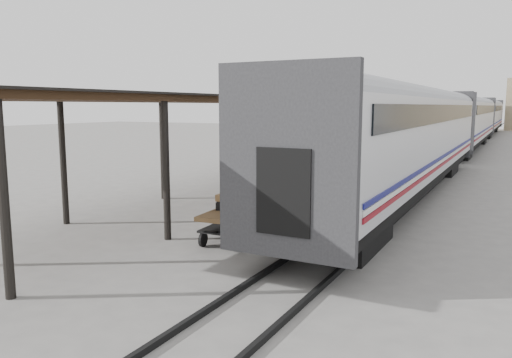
{
  "coord_description": "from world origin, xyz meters",
  "views": [
    {
      "loc": [
        7.37,
        -13.06,
        3.78
      ],
      "look_at": [
        0.73,
        -0.54,
        1.7
      ],
      "focal_mm": 35.0,
      "sensor_mm": 36.0,
      "label": 1
    }
  ],
  "objects": [
    {
      "name": "ground",
      "position": [
        0.0,
        0.0,
        0.0
      ],
      "size": [
        160.0,
        160.0,
        0.0
      ],
      "primitive_type": "plane",
      "color": "slate",
      "rests_on": "ground"
    },
    {
      "name": "train",
      "position": [
        3.19,
        33.79,
        2.69
      ],
      "size": [
        3.45,
        76.01,
        4.01
      ],
      "color": "silver",
      "rests_on": "ground"
    },
    {
      "name": "canopy",
      "position": [
        -3.4,
        24.0,
        4.0
      ],
      "size": [
        4.9,
        64.3,
        4.15
      ],
      "color": "#422B19",
      "rests_on": "ground"
    },
    {
      "name": "rails",
      "position": [
        3.2,
        34.0,
        0.06
      ],
      "size": [
        1.54,
        150.0,
        0.12
      ],
      "color": "black",
      "rests_on": "ground"
    },
    {
      "name": "building_left",
      "position": [
        -10.0,
        82.0,
        3.0
      ],
      "size": [
        12.0,
        8.0,
        6.0
      ],
      "primitive_type": "cube",
      "color": "tan",
      "rests_on": "ground"
    },
    {
      "name": "baggage_cart",
      "position": [
        0.39,
        -1.17,
        0.65
      ],
      "size": [
        1.42,
        2.48,
        0.86
      ],
      "rotation": [
        0.0,
        0.0,
        0.07
      ],
      "color": "brown",
      "rests_on": "ground"
    },
    {
      "name": "suitcase_stack",
      "position": [
        0.31,
        -0.84,
        1.05
      ],
      "size": [
        1.23,
        1.22,
        0.58
      ],
      "rotation": [
        0.0,
        0.0,
        0.07
      ],
      "color": "#343436",
      "rests_on": "baggage_cart"
    },
    {
      "name": "luggage_tug",
      "position": [
        -2.01,
        19.68,
        0.54
      ],
      "size": [
        0.87,
        1.37,
        1.18
      ],
      "rotation": [
        0.0,
        0.0,
        0.04
      ],
      "color": "maroon",
      "rests_on": "ground"
    },
    {
      "name": "porter",
      "position": [
        0.64,
        -1.82,
        1.83
      ],
      "size": [
        0.47,
        0.71,
        1.95
      ],
      "primitive_type": "imported",
      "rotation": [
        0.0,
        0.0,
        1.57
      ],
      "color": "navy",
      "rests_on": "baggage_cart"
    },
    {
      "name": "pedestrian",
      "position": [
        -3.03,
        11.34,
        0.96
      ],
      "size": [
        1.21,
        0.73,
        1.92
      ],
      "primitive_type": "imported",
      "rotation": [
        0.0,
        0.0,
        2.89
      ],
      "color": "black",
      "rests_on": "ground"
    }
  ]
}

